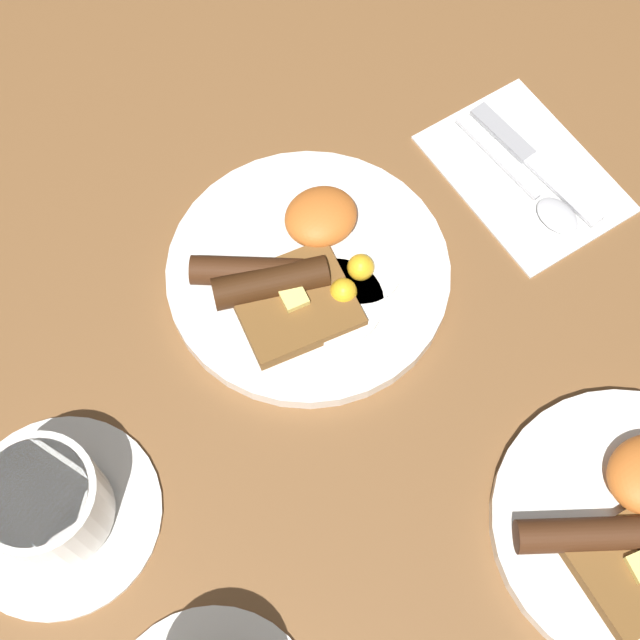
# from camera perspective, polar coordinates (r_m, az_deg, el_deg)

# --- Properties ---
(ground_plane) EXTENTS (3.00, 3.00, 0.00)m
(ground_plane) POSITION_cam_1_polar(r_m,az_deg,el_deg) (0.78, -0.75, 2.80)
(ground_plane) COLOR brown
(breakfast_plate_near) EXTENTS (0.24, 0.24, 0.04)m
(breakfast_plate_near) POSITION_cam_1_polar(r_m,az_deg,el_deg) (0.76, -0.88, 3.11)
(breakfast_plate_near) COLOR white
(breakfast_plate_near) RESTS_ON ground_plane
(breakfast_plate_far) EXTENTS (0.22, 0.22, 0.05)m
(breakfast_plate_far) POSITION_cam_1_polar(r_m,az_deg,el_deg) (0.73, 19.55, -12.24)
(breakfast_plate_far) COLOR white
(breakfast_plate_far) RESTS_ON ground_plane
(teacup_near) EXTENTS (0.16, 0.16, 0.07)m
(teacup_near) POSITION_cam_1_polar(r_m,az_deg,el_deg) (0.70, -17.02, -11.32)
(teacup_near) COLOR white
(teacup_near) RESTS_ON ground_plane
(napkin) EXTENTS (0.13, 0.18, 0.01)m
(napkin) POSITION_cam_1_polar(r_m,az_deg,el_deg) (0.85, 12.94, 9.20)
(napkin) COLOR white
(napkin) RESTS_ON ground_plane
(knife) EXTENTS (0.02, 0.16, 0.01)m
(knife) POSITION_cam_1_polar(r_m,az_deg,el_deg) (0.86, 13.18, 10.15)
(knife) COLOR silver
(knife) RESTS_ON napkin
(spoon) EXTENTS (0.03, 0.15, 0.01)m
(spoon) POSITION_cam_1_polar(r_m,az_deg,el_deg) (0.83, 14.12, 7.30)
(spoon) COLOR silver
(spoon) RESTS_ON napkin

